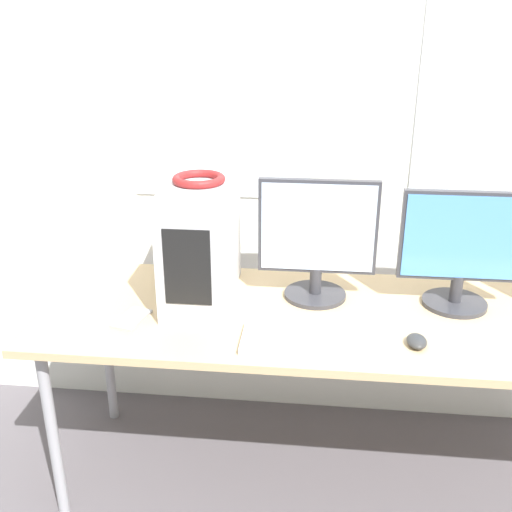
{
  "coord_description": "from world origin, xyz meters",
  "views": [
    {
      "loc": [
        -0.16,
        -1.51,
        1.7
      ],
      "look_at": [
        -0.36,
        0.36,
        0.93
      ],
      "focal_mm": 42.0,
      "sensor_mm": 36.0,
      "label": 1
    }
  ],
  "objects_px": {
    "keyboard": "(318,342)",
    "cell_phone": "(132,319)",
    "monitor_right_near": "(462,249)",
    "pc_tower": "(201,242)",
    "headphones": "(199,179)",
    "monitor_main": "(317,239)",
    "mouse": "(417,341)"
  },
  "relations": [
    {
      "from": "pc_tower",
      "to": "cell_phone",
      "type": "relative_size",
      "value": 2.82
    },
    {
      "from": "monitor_right_near",
      "to": "keyboard",
      "type": "bearing_deg",
      "value": -145.51
    },
    {
      "from": "pc_tower",
      "to": "headphones",
      "type": "bearing_deg",
      "value": 90.0
    },
    {
      "from": "pc_tower",
      "to": "cell_phone",
      "type": "xyz_separation_m",
      "value": [
        -0.21,
        -0.2,
        -0.21
      ]
    },
    {
      "from": "pc_tower",
      "to": "mouse",
      "type": "relative_size",
      "value": 5.11
    },
    {
      "from": "keyboard",
      "to": "cell_phone",
      "type": "relative_size",
      "value": 2.96
    },
    {
      "from": "headphones",
      "to": "mouse",
      "type": "distance_m",
      "value": 0.89
    },
    {
      "from": "headphones",
      "to": "keyboard",
      "type": "height_order",
      "value": "headphones"
    },
    {
      "from": "monitor_main",
      "to": "cell_phone",
      "type": "relative_size",
      "value": 2.7
    },
    {
      "from": "monitor_right_near",
      "to": "cell_phone",
      "type": "relative_size",
      "value": 2.6
    },
    {
      "from": "pc_tower",
      "to": "mouse",
      "type": "distance_m",
      "value": 0.81
    },
    {
      "from": "pc_tower",
      "to": "headphones",
      "type": "height_order",
      "value": "headphones"
    },
    {
      "from": "headphones",
      "to": "cell_phone",
      "type": "distance_m",
      "value": 0.53
    },
    {
      "from": "mouse",
      "to": "cell_phone",
      "type": "bearing_deg",
      "value": 175.95
    },
    {
      "from": "headphones",
      "to": "keyboard",
      "type": "xyz_separation_m",
      "value": [
        0.43,
        -0.3,
        -0.44
      ]
    },
    {
      "from": "headphones",
      "to": "monitor_main",
      "type": "distance_m",
      "value": 0.47
    },
    {
      "from": "pc_tower",
      "to": "cell_phone",
      "type": "bearing_deg",
      "value": -135.79
    },
    {
      "from": "cell_phone",
      "to": "pc_tower",
      "type": "bearing_deg",
      "value": 58.79
    },
    {
      "from": "monitor_right_near",
      "to": "cell_phone",
      "type": "xyz_separation_m",
      "value": [
        -1.12,
        -0.23,
        -0.21
      ]
    },
    {
      "from": "pc_tower",
      "to": "keyboard",
      "type": "height_order",
      "value": "pc_tower"
    },
    {
      "from": "monitor_right_near",
      "to": "cell_phone",
      "type": "height_order",
      "value": "monitor_right_near"
    },
    {
      "from": "keyboard",
      "to": "cell_phone",
      "type": "height_order",
      "value": "keyboard"
    },
    {
      "from": "monitor_main",
      "to": "keyboard",
      "type": "distance_m",
      "value": 0.41
    },
    {
      "from": "pc_tower",
      "to": "cell_phone",
      "type": "distance_m",
      "value": 0.36
    },
    {
      "from": "headphones",
      "to": "monitor_right_near",
      "type": "relative_size",
      "value": 0.43
    },
    {
      "from": "monitor_main",
      "to": "mouse",
      "type": "height_order",
      "value": "monitor_main"
    },
    {
      "from": "mouse",
      "to": "cell_phone",
      "type": "distance_m",
      "value": 0.95
    },
    {
      "from": "monitor_right_near",
      "to": "monitor_main",
      "type": "bearing_deg",
      "value": 178.37
    },
    {
      "from": "pc_tower",
      "to": "monitor_main",
      "type": "relative_size",
      "value": 1.05
    },
    {
      "from": "pc_tower",
      "to": "keyboard",
      "type": "xyz_separation_m",
      "value": [
        0.43,
        -0.3,
        -0.21
      ]
    },
    {
      "from": "keyboard",
      "to": "mouse",
      "type": "distance_m",
      "value": 0.31
    },
    {
      "from": "headphones",
      "to": "monitor_right_near",
      "type": "xyz_separation_m",
      "value": [
        0.91,
        0.03,
        -0.23
      ]
    }
  ]
}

